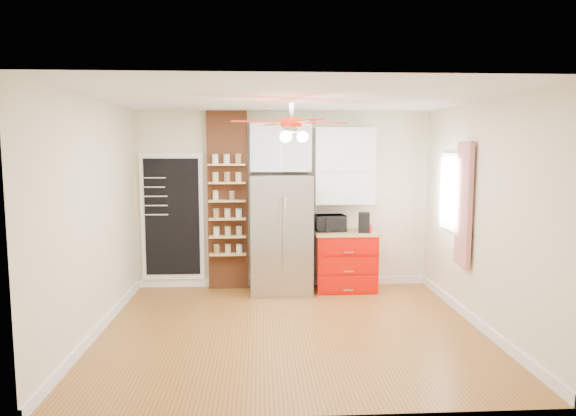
{
  "coord_description": "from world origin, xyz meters",
  "views": [
    {
      "loc": [
        -0.36,
        -5.88,
        2.13
      ],
      "look_at": [
        0.01,
        0.9,
        1.35
      ],
      "focal_mm": 32.0,
      "sensor_mm": 36.0,
      "label": 1
    }
  ],
  "objects": [
    {
      "name": "curtain",
      "position": [
        2.18,
        0.35,
        1.45
      ],
      "size": [
        0.06,
        0.4,
        1.55
      ],
      "primitive_type": "cube",
      "color": "red",
      "rests_on": "wall_right"
    },
    {
      "name": "wall_left",
      "position": [
        -2.25,
        0.0,
        1.35
      ],
      "size": [
        0.02,
        4.0,
        2.7
      ],
      "primitive_type": "cube",
      "color": "beige",
      "rests_on": "floor"
    },
    {
      "name": "red_cabinet",
      "position": [
        0.92,
        1.68,
        0.45
      ],
      "size": [
        0.94,
        0.64,
        0.9
      ],
      "color": "#C90901",
      "rests_on": "floor"
    },
    {
      "name": "wall_front",
      "position": [
        0.0,
        -2.0,
        1.35
      ],
      "size": [
        4.5,
        0.02,
        2.7
      ],
      "primitive_type": "cube",
      "color": "beige",
      "rests_on": "floor"
    },
    {
      "name": "ceiling_fan",
      "position": [
        0.0,
        0.0,
        2.42
      ],
      "size": [
        1.4,
        1.4,
        0.44
      ],
      "color": "silver",
      "rests_on": "ceiling"
    },
    {
      "name": "toaster_oven",
      "position": [
        0.68,
        1.7,
        1.02
      ],
      "size": [
        0.48,
        0.36,
        0.25
      ],
      "primitive_type": "imported",
      "rotation": [
        0.0,
        0.0,
        0.12
      ],
      "color": "black",
      "rests_on": "red_cabinet"
    },
    {
      "name": "upper_glass_cabinet",
      "position": [
        -0.05,
        1.82,
        2.15
      ],
      "size": [
        0.9,
        0.35,
        0.7
      ],
      "primitive_type": "cube",
      "color": "white",
      "rests_on": "wall_back"
    },
    {
      "name": "ceiling",
      "position": [
        0.0,
        0.0,
        2.7
      ],
      "size": [
        4.5,
        4.5,
        0.0
      ],
      "primitive_type": "plane",
      "color": "white",
      "rests_on": "wall_back"
    },
    {
      "name": "upper_shelf_unit",
      "position": [
        0.92,
        1.85,
        1.88
      ],
      "size": [
        0.9,
        0.3,
        1.15
      ],
      "primitive_type": "cube",
      "color": "white",
      "rests_on": "wall_back"
    },
    {
      "name": "window",
      "position": [
        2.23,
        0.9,
        1.55
      ],
      "size": [
        0.04,
        0.75,
        1.05
      ],
      "primitive_type": "cube",
      "color": "white",
      "rests_on": "wall_right"
    },
    {
      "name": "fridge",
      "position": [
        -0.05,
        1.63,
        0.88
      ],
      "size": [
        0.9,
        0.7,
        1.75
      ],
      "primitive_type": "cube",
      "color": "#A1A1A6",
      "rests_on": "floor"
    },
    {
      "name": "canister_right",
      "position": [
        1.25,
        1.66,
        0.98
      ],
      "size": [
        0.13,
        0.13,
        0.15
      ],
      "primitive_type": "cylinder",
      "rotation": [
        0.0,
        0.0,
        -0.28
      ],
      "color": "#AD090A",
      "rests_on": "red_cabinet"
    },
    {
      "name": "pantry_jar_beans",
      "position": [
        -0.78,
        1.79,
        1.43
      ],
      "size": [
        0.1,
        0.1,
        0.12
      ],
      "primitive_type": "cylinder",
      "rotation": [
        0.0,
        0.0,
        0.31
      ],
      "color": "brown",
      "rests_on": "brick_pillar"
    },
    {
      "name": "brick_pillar",
      "position": [
        -0.85,
        1.92,
        1.35
      ],
      "size": [
        0.6,
        0.16,
        2.7
      ],
      "primitive_type": "cube",
      "color": "brown",
      "rests_on": "floor"
    },
    {
      "name": "wall_right",
      "position": [
        2.25,
        0.0,
        1.35
      ],
      "size": [
        0.02,
        4.0,
        2.7
      ],
      "primitive_type": "cube",
      "color": "beige",
      "rests_on": "floor"
    },
    {
      "name": "wall_back",
      "position": [
        0.0,
        2.0,
        1.35
      ],
      "size": [
        4.5,
        0.02,
        2.7
      ],
      "primitive_type": "cube",
      "color": "beige",
      "rests_on": "floor"
    },
    {
      "name": "pantry_jar_oats",
      "position": [
        -1.02,
        1.78,
        1.44
      ],
      "size": [
        0.1,
        0.1,
        0.13
      ],
      "primitive_type": "cylinder",
      "rotation": [
        0.0,
        0.0,
        -0.22
      ],
      "color": "beige",
      "rests_on": "brick_pillar"
    },
    {
      "name": "coffee_maker",
      "position": [
        1.18,
        1.58,
        1.05
      ],
      "size": [
        0.2,
        0.22,
        0.29
      ],
      "primitive_type": "cube",
      "rotation": [
        0.0,
        0.0,
        -0.18
      ],
      "color": "black",
      "rests_on": "red_cabinet"
    },
    {
      "name": "chalkboard",
      "position": [
        -1.7,
        1.96,
        1.1
      ],
      "size": [
        0.95,
        0.05,
        1.95
      ],
      "color": "white",
      "rests_on": "wall_back"
    },
    {
      "name": "canister_left",
      "position": [
        1.24,
        1.53,
        0.96
      ],
      "size": [
        0.1,
        0.1,
        0.13
      ],
      "primitive_type": "cylinder",
      "rotation": [
        0.0,
        0.0,
        0.0
      ],
      "color": "#BA0A16",
      "rests_on": "red_cabinet"
    },
    {
      "name": "floor",
      "position": [
        0.0,
        0.0,
        0.0
      ],
      "size": [
        4.5,
        4.5,
        0.0
      ],
      "primitive_type": "plane",
      "color": "#985E26",
      "rests_on": "ground"
    }
  ]
}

